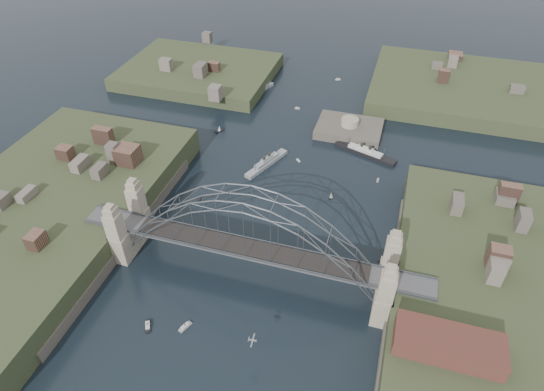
{
  "coord_description": "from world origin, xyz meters",
  "views": [
    {
      "loc": [
        26.9,
        -70.91,
        86.92
      ],
      "look_at": [
        0.0,
        18.0,
        10.0
      ],
      "focal_mm": 31.05,
      "sensor_mm": 36.0,
      "label": 1
    }
  ],
  "objects": [
    {
      "name": "ground",
      "position": [
        0.0,
        0.0,
        0.0
      ],
      "size": [
        500.0,
        500.0,
        0.0
      ],
      "primitive_type": "plane",
      "color": "black",
      "rests_on": "ground"
    },
    {
      "name": "bridge",
      "position": [
        0.0,
        0.0,
        12.32
      ],
      "size": [
        84.0,
        13.8,
        24.6
      ],
      "color": "#515154",
      "rests_on": "ground"
    },
    {
      "name": "shore_west",
      "position": [
        -57.32,
        0.0,
        1.97
      ],
      "size": [
        50.5,
        90.0,
        12.0
      ],
      "color": "#343E22",
      "rests_on": "ground"
    },
    {
      "name": "shore_east",
      "position": [
        57.32,
        0.0,
        1.97
      ],
      "size": [
        50.5,
        90.0,
        12.0
      ],
      "color": "#343E22",
      "rests_on": "ground"
    },
    {
      "name": "headland_nw",
      "position": [
        -55.0,
        95.0,
        0.5
      ],
      "size": [
        60.0,
        45.0,
        9.0
      ],
      "primitive_type": "cube",
      "color": "#343E22",
      "rests_on": "ground"
    },
    {
      "name": "headland_ne",
      "position": [
        50.0,
        110.0,
        0.75
      ],
      "size": [
        70.0,
        55.0,
        9.5
      ],
      "primitive_type": "cube",
      "color": "#343E22",
      "rests_on": "ground"
    },
    {
      "name": "fort_island",
      "position": [
        12.0,
        70.0,
        -0.34
      ],
      "size": [
        22.0,
        16.0,
        9.4
      ],
      "color": "#4E473E",
      "rests_on": "ground"
    },
    {
      "name": "wharf_shed",
      "position": [
        44.0,
        -14.0,
        10.0
      ],
      "size": [
        20.0,
        8.0,
        4.0
      ],
      "primitive_type": "cube",
      "color": "#592D26",
      "rests_on": "shore_east"
    },
    {
      "name": "naval_cruiser_near",
      "position": [
        -9.48,
        43.43,
        0.85
      ],
      "size": [
        9.15,
        17.8,
        5.47
      ],
      "color": "#999EA2",
      "rests_on": "ground"
    },
    {
      "name": "naval_cruiser_far",
      "position": [
        -26.68,
        89.63,
        0.83
      ],
      "size": [
        7.16,
        15.57,
        5.31
      ],
      "color": "#999EA2",
      "rests_on": "ground"
    },
    {
      "name": "ocean_liner",
      "position": [
        19.28,
        58.22,
        0.8
      ],
      "size": [
        20.87,
        9.53,
        5.17
      ],
      "color": "black",
      "rests_on": "ground"
    },
    {
      "name": "aeroplane",
      "position": [
        8.0,
        -22.01,
        7.17
      ],
      "size": [
        1.68,
        3.13,
        0.45
      ],
      "color": "#9DA0A3"
    },
    {
      "name": "small_boat_a",
      "position": [
        -23.02,
        21.95,
        0.15
      ],
      "size": [
        1.39,
        2.48,
        0.45
      ],
      "color": "silver",
      "rests_on": "ground"
    },
    {
      "name": "small_boat_b",
      "position": [
        13.11,
        33.35,
        1.01
      ],
      "size": [
        1.48,
        1.7,
        2.38
      ],
      "color": "silver",
      "rests_on": "ground"
    },
    {
      "name": "small_boat_c",
      "position": [
        -8.49,
        -18.8,
        0.28
      ],
      "size": [
        2.23,
        3.36,
        1.43
      ],
      "color": "silver",
      "rests_on": "ground"
    },
    {
      "name": "small_boat_d",
      "position": [
        25.02,
        45.52,
        0.15
      ],
      "size": [
        0.69,
        1.91,
        0.45
      ],
      "color": "silver",
      "rests_on": "ground"
    },
    {
      "name": "small_boat_e",
      "position": [
        -31.09,
        57.82,
        0.69
      ],
      "size": [
        2.44,
        3.54,
        2.38
      ],
      "color": "silver",
      "rests_on": "ground"
    },
    {
      "name": "small_boat_f",
      "position": [
        -0.48,
        48.53,
        0.15
      ],
      "size": [
        1.64,
        1.67,
        0.45
      ],
      "color": "silver",
      "rests_on": "ground"
    },
    {
      "name": "small_boat_h",
      "position": [
        -9.14,
        80.8,
        0.29
      ],
      "size": [
        2.14,
        1.04,
        1.43
      ],
      "color": "silver",
      "rests_on": "ground"
    },
    {
      "name": "small_boat_i",
      "position": [
        30.24,
        12.0,
        0.15
      ],
      "size": [
        2.18,
        2.31,
        0.45
      ],
      "color": "silver",
      "rests_on": "ground"
    },
    {
      "name": "small_boat_j",
      "position": [
        -16.33,
        -20.98,
        0.28
      ],
      "size": [
        2.57,
        3.43,
        1.43
      ],
      "color": "silver",
      "rests_on": "ground"
    },
    {
      "name": "small_boat_k",
      "position": [
        0.85,
        109.1,
        0.29
      ],
      "size": [
        2.2,
        1.53,
        1.43
      ],
      "color": "silver",
      "rests_on": "ground"
    },
    {
      "name": "small_boat_l",
      "position": [
        -39.6,
        29.84,
        0.81
      ],
      "size": [
        2.82,
        1.55,
        2.38
      ],
      "color": "silver",
      "rests_on": "ground"
    }
  ]
}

